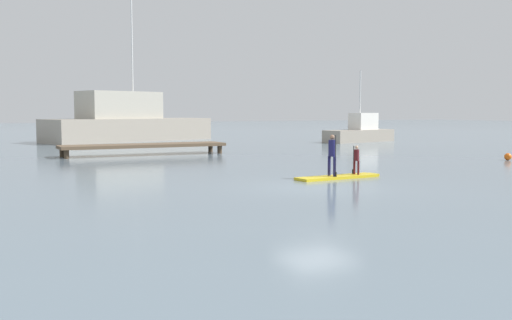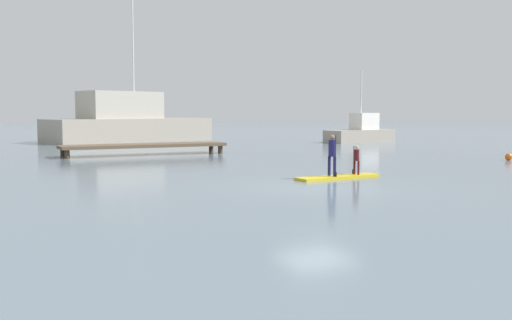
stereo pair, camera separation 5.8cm
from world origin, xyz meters
TOP-DOWN VIEW (x-y plane):
  - ground_plane at (0.00, 0.00)m, footprint 240.00×240.00m
  - paddleboard_near at (2.21, 1.90)m, footprint 3.67×1.07m
  - paddler_adult at (1.88, 1.87)m, footprint 0.30×0.50m
  - paddler_child_solo at (3.09, 1.98)m, footprint 0.21×0.40m
  - fishing_boat_white_large at (2.24, 33.44)m, footprint 15.29×8.64m
  - fishing_boat_green_midground at (19.22, 23.28)m, footprint 7.19×3.53m
  - floating_dock at (-1.05, 16.94)m, footprint 9.58×2.06m
  - mooring_buoy_near at (14.86, 4.77)m, footprint 0.37×0.37m

SIDE VIEW (x-z plane):
  - ground_plane at x=0.00m, z-range 0.00..0.00m
  - paddleboard_near at x=2.21m, z-range 0.00..0.10m
  - mooring_buoy_near at x=14.86m, z-range 0.00..0.37m
  - floating_dock at x=-1.05m, z-range 0.22..0.87m
  - paddler_child_solo at x=3.09m, z-range 0.17..1.29m
  - fishing_boat_green_midground at x=19.22m, z-range -2.15..3.76m
  - paddler_adult at x=1.88m, z-range 0.21..1.79m
  - fishing_boat_white_large at x=2.24m, z-range -4.45..7.61m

